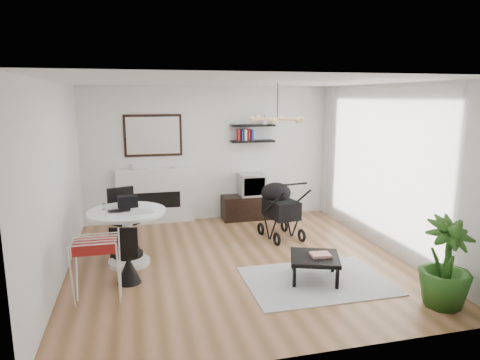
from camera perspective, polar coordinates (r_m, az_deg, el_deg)
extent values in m
plane|color=brown|center=(6.68, -0.26, -10.86)|extent=(5.00, 5.00, 0.00)
plane|color=white|center=(6.20, -0.29, 12.97)|extent=(5.00, 5.00, 0.00)
plane|color=white|center=(8.72, -4.17, 3.49)|extent=(5.00, 0.00, 5.00)
plane|color=white|center=(6.22, -23.28, -0.45)|extent=(0.00, 5.00, 5.00)
plane|color=white|center=(7.30, 19.17, 1.43)|extent=(0.00, 5.00, 5.00)
cube|color=white|center=(7.41, 17.69, 1.66)|extent=(0.04, 3.60, 2.60)
cube|color=white|center=(8.67, -11.19, -2.11)|extent=(1.50, 0.15, 1.10)
cube|color=black|center=(8.63, -11.15, -2.65)|extent=(0.95, 0.06, 0.32)
cube|color=black|center=(8.55, -11.51, 5.84)|extent=(1.12, 0.03, 0.82)
cube|color=white|center=(8.53, -11.50, 5.83)|extent=(1.02, 0.01, 0.72)
cube|color=black|center=(8.76, 1.69, 5.20)|extent=(0.90, 0.25, 0.04)
cube|color=black|center=(8.73, 1.70, 7.28)|extent=(0.90, 0.25, 0.04)
cube|color=black|center=(8.90, 1.83, -3.58)|extent=(1.32, 0.46, 0.49)
cube|color=#BABABC|center=(8.78, 1.58, -0.63)|extent=(0.51, 0.45, 0.45)
cube|color=black|center=(8.57, 1.97, -0.91)|extent=(0.44, 0.01, 0.36)
cylinder|color=white|center=(6.80, -14.53, -10.52)|extent=(0.62, 0.62, 0.07)
cylinder|color=white|center=(6.67, -14.70, -7.35)|extent=(0.15, 0.15, 0.73)
cylinder|color=white|center=(6.56, -14.86, -4.14)|extent=(1.15, 1.15, 0.04)
imported|color=black|center=(6.48, -15.80, -4.06)|extent=(0.34, 0.23, 0.03)
cube|color=black|center=(6.73, -14.75, -2.78)|extent=(0.31, 0.21, 0.18)
cube|color=silver|center=(6.44, -12.87, -4.08)|extent=(0.34, 0.29, 0.01)
cylinder|color=white|center=(6.71, -17.73, -3.37)|extent=(0.05, 0.05, 0.09)
cylinder|color=black|center=(7.26, -14.94, -5.29)|extent=(0.49, 0.49, 0.06)
cone|color=black|center=(7.34, -14.83, -7.27)|extent=(0.40, 0.40, 0.46)
cube|color=black|center=(7.40, -15.60, -2.82)|extent=(0.43, 0.19, 0.50)
cylinder|color=black|center=(6.03, -14.70, -9.55)|extent=(0.40, 0.40, 0.05)
cone|color=black|center=(6.11, -14.60, -11.46)|extent=(0.33, 0.33, 0.38)
cube|color=black|center=(5.79, -15.23, -8.07)|extent=(0.36, 0.12, 0.41)
cube|color=maroon|center=(5.47, -18.75, -8.22)|extent=(0.49, 0.28, 0.13)
cube|color=black|center=(7.64, 5.51, -3.83)|extent=(0.55, 0.73, 0.31)
ellipsoid|color=black|center=(7.76, 4.83, -1.73)|extent=(0.54, 0.54, 0.38)
cylinder|color=black|center=(7.16, 7.21, -0.56)|extent=(0.49, 0.11, 0.03)
torus|color=black|center=(7.92, 2.79, -6.54)|extent=(0.09, 0.24, 0.23)
torus|color=black|center=(8.14, 5.92, -6.10)|extent=(0.09, 0.24, 0.23)
torus|color=black|center=(7.39, 4.93, -7.87)|extent=(0.09, 0.24, 0.23)
torus|color=black|center=(7.63, 8.22, -7.35)|extent=(0.09, 0.24, 0.23)
cube|color=#B0B0B0|center=(6.13, 10.16, -13.08)|extent=(1.93, 1.40, 0.01)
cube|color=black|center=(6.04, 9.93, -10.20)|extent=(0.84, 0.84, 0.06)
cube|color=black|center=(5.83, 7.25, -12.69)|extent=(0.04, 0.04, 0.28)
cube|color=black|center=(5.87, 12.84, -12.72)|extent=(0.04, 0.04, 0.28)
cube|color=black|center=(6.35, 7.16, -10.67)|extent=(0.04, 0.04, 0.28)
cube|color=black|center=(6.39, 12.26, -10.71)|extent=(0.04, 0.04, 0.28)
cube|color=#CA4432|center=(6.03, 10.66, -9.78)|extent=(0.28, 0.23, 0.04)
imported|color=#255317|center=(5.73, 25.74, -9.93)|extent=(0.66, 0.66, 1.10)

